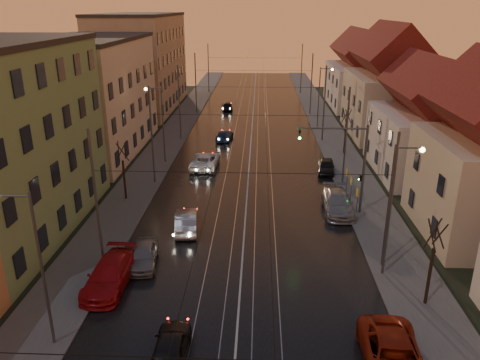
# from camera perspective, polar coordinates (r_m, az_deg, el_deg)

# --- Properties ---
(road) EXTENTS (16.00, 120.00, 0.04)m
(road) POSITION_cam_1_polar(r_m,az_deg,el_deg) (58.14, 1.37, 5.10)
(road) COLOR black
(road) RESTS_ON ground
(sidewalk_left) EXTENTS (4.00, 120.00, 0.15)m
(sidewalk_left) POSITION_cam_1_polar(r_m,az_deg,el_deg) (59.15, -8.40, 5.21)
(sidewalk_left) COLOR #4C4C4C
(sidewalk_left) RESTS_ON ground
(sidewalk_right) EXTENTS (4.00, 120.00, 0.15)m
(sidewalk_right) POSITION_cam_1_polar(r_m,az_deg,el_deg) (58.82, 11.20, 4.95)
(sidewalk_right) COLOR #4C4C4C
(sidewalk_right) RESTS_ON ground
(tram_rail_0) EXTENTS (0.06, 120.00, 0.03)m
(tram_rail_0) POSITION_cam_1_polar(r_m,az_deg,el_deg) (58.21, -0.80, 5.16)
(tram_rail_0) COLOR gray
(tram_rail_0) RESTS_ON road
(tram_rail_1) EXTENTS (0.06, 120.00, 0.03)m
(tram_rail_1) POSITION_cam_1_polar(r_m,az_deg,el_deg) (58.15, 0.61, 5.14)
(tram_rail_1) COLOR gray
(tram_rail_1) RESTS_ON road
(tram_rail_2) EXTENTS (0.06, 120.00, 0.03)m
(tram_rail_2) POSITION_cam_1_polar(r_m,az_deg,el_deg) (58.13, 2.14, 5.12)
(tram_rail_2) COLOR gray
(tram_rail_2) RESTS_ON road
(tram_rail_3) EXTENTS (0.06, 120.00, 0.03)m
(tram_rail_3) POSITION_cam_1_polar(r_m,az_deg,el_deg) (58.14, 3.55, 5.10)
(tram_rail_3) COLOR gray
(tram_rail_3) RESTS_ON road
(apartment_left_2) EXTENTS (10.00, 20.00, 12.00)m
(apartment_left_2) POSITION_cam_1_polar(r_m,az_deg,el_deg) (54.18, -17.81, 9.49)
(apartment_left_2) COLOR #C5B698
(apartment_left_2) RESTS_ON ground
(apartment_left_3) EXTENTS (10.00, 24.00, 14.00)m
(apartment_left_3) POSITION_cam_1_polar(r_m,az_deg,el_deg) (76.79, -11.87, 13.75)
(apartment_left_3) COLOR #917A5D
(apartment_left_3) RESTS_ON ground
(house_right_2) EXTENTS (9.18, 12.24, 9.20)m
(house_right_2) POSITION_cam_1_polar(r_m,az_deg,el_deg) (48.11, 21.93, 6.03)
(house_right_2) COLOR silver
(house_right_2) RESTS_ON ground
(house_right_3) EXTENTS (9.18, 14.28, 11.50)m
(house_right_3) POSITION_cam_1_polar(r_m,az_deg,el_deg) (61.95, 17.69, 10.59)
(house_right_3) COLOR #C4B897
(house_right_3) RESTS_ON ground
(house_right_4) EXTENTS (9.18, 16.32, 10.00)m
(house_right_4) POSITION_cam_1_polar(r_m,az_deg,el_deg) (79.39, 14.37, 12.34)
(house_right_4) COLOR silver
(house_right_4) RESTS_ON ground
(catenary_pole_l_1) EXTENTS (0.16, 0.16, 9.00)m
(catenary_pole_l_1) POSITION_cam_1_polar(r_m,az_deg,el_deg) (28.96, -17.10, -2.65)
(catenary_pole_l_1) COLOR #595B60
(catenary_pole_l_1) RESTS_ON ground
(catenary_pole_r_1) EXTENTS (0.16, 0.16, 9.00)m
(catenary_pole_r_1) POSITION_cam_1_polar(r_m,az_deg,el_deg) (28.38, 17.84, -3.21)
(catenary_pole_r_1) COLOR #595B60
(catenary_pole_r_1) RESTS_ON ground
(catenary_pole_l_2) EXTENTS (0.16, 0.16, 9.00)m
(catenary_pole_l_2) POSITION_cam_1_polar(r_m,az_deg,el_deg) (42.61, -10.70, 5.25)
(catenary_pole_l_2) COLOR #595B60
(catenary_pole_l_2) RESTS_ON ground
(catenary_pole_r_2) EXTENTS (0.16, 0.16, 9.00)m
(catenary_pole_r_2) POSITION_cam_1_polar(r_m,az_deg,el_deg) (42.22, 12.79, 4.96)
(catenary_pole_r_2) COLOR #595B60
(catenary_pole_r_2) RESTS_ON ground
(catenary_pole_l_3) EXTENTS (0.16, 0.16, 9.00)m
(catenary_pole_l_3) POSITION_cam_1_polar(r_m,az_deg,el_deg) (56.94, -7.41, 9.24)
(catenary_pole_l_3) COLOR #595B60
(catenary_pole_l_3) RESTS_ON ground
(catenary_pole_r_3) EXTENTS (0.16, 0.16, 9.00)m
(catenary_pole_r_3) POSITION_cam_1_polar(r_m,az_deg,el_deg) (56.65, 10.23, 9.03)
(catenary_pole_r_3) COLOR #595B60
(catenary_pole_r_3) RESTS_ON ground
(catenary_pole_l_4) EXTENTS (0.16, 0.16, 9.00)m
(catenary_pole_l_4) POSITION_cam_1_polar(r_m,az_deg,el_deg) (71.55, -5.42, 11.60)
(catenary_pole_l_4) COLOR #595B60
(catenary_pole_l_4) RESTS_ON ground
(catenary_pole_r_4) EXTENTS (0.16, 0.16, 9.00)m
(catenary_pole_r_4) POSITION_cam_1_polar(r_m,az_deg,el_deg) (71.31, 8.70, 11.43)
(catenary_pole_r_4) COLOR #595B60
(catenary_pole_r_4) RESTS_ON ground
(catenary_pole_l_5) EXTENTS (0.16, 0.16, 9.00)m
(catenary_pole_l_5) POSITION_cam_1_polar(r_m,az_deg,el_deg) (89.25, -3.87, 13.39)
(catenary_pole_l_5) COLOR #595B60
(catenary_pole_l_5) RESTS_ON ground
(catenary_pole_r_5) EXTENTS (0.16, 0.16, 9.00)m
(catenary_pole_r_5) POSITION_cam_1_polar(r_m,az_deg,el_deg) (89.06, 7.50, 13.25)
(catenary_pole_r_5) COLOR #595B60
(catenary_pole_r_5) RESTS_ON ground
(street_lamp_0) EXTENTS (1.75, 0.32, 8.00)m
(street_lamp_0) POSITION_cam_1_polar(r_m,az_deg,el_deg) (23.20, -23.91, -8.47)
(street_lamp_0) COLOR #595B60
(street_lamp_0) RESTS_ON ground
(street_lamp_1) EXTENTS (1.75, 0.32, 8.00)m
(street_lamp_1) POSITION_cam_1_polar(r_m,az_deg,el_deg) (29.26, 18.39, -1.74)
(street_lamp_1) COLOR #595B60
(street_lamp_1) RESTS_ON ground
(street_lamp_2) EXTENTS (1.75, 0.32, 8.00)m
(street_lamp_2) POSITION_cam_1_polar(r_m,az_deg,el_deg) (48.31, -9.77, 7.57)
(street_lamp_2) COLOR #595B60
(street_lamp_2) RESTS_ON ground
(street_lamp_3) EXTENTS (1.75, 0.32, 8.00)m
(street_lamp_3) POSITION_cam_1_polar(r_m,az_deg,el_deg) (63.47, 9.91, 10.61)
(street_lamp_3) COLOR #595B60
(street_lamp_3) RESTS_ON ground
(traffic_light_mast) EXTENTS (5.30, 0.32, 7.20)m
(traffic_light_mast) POSITION_cam_1_polar(r_m,az_deg,el_deg) (36.42, 13.43, 2.60)
(traffic_light_mast) COLOR #595B60
(traffic_light_mast) RESTS_ON ground
(bare_tree_0) EXTENTS (1.09, 1.09, 5.11)m
(bare_tree_0) POSITION_cam_1_polar(r_m,az_deg,el_deg) (39.90, -13.98, 0.92)
(bare_tree_0) COLOR black
(bare_tree_0) RESTS_ON ground
(bare_tree_1) EXTENTS (1.09, 1.09, 5.11)m
(bare_tree_1) POSITION_cam_1_polar(r_m,az_deg,el_deg) (27.19, 22.26, -9.63)
(bare_tree_1) COLOR black
(bare_tree_1) RESTS_ON ground
(bare_tree_2) EXTENTS (1.09, 1.09, 5.11)m
(bare_tree_2) POSITION_cam_1_polar(r_m,az_deg,el_deg) (52.56, 12.74, 5.71)
(bare_tree_2) COLOR black
(bare_tree_2) RESTS_ON ground
(driving_car_0) EXTENTS (1.73, 4.07, 1.37)m
(driving_car_0) POSITION_cam_1_polar(r_m,az_deg,el_deg) (23.09, -8.43, -19.46)
(driving_car_0) COLOR black
(driving_car_0) RESTS_ON ground
(driving_car_1) EXTENTS (2.09, 4.57, 1.45)m
(driving_car_1) POSITION_cam_1_polar(r_m,az_deg,el_deg) (34.37, -6.58, -5.00)
(driving_car_1) COLOR #9D9DA2
(driving_car_1) RESTS_ON ground
(driving_car_2) EXTENTS (2.73, 5.55, 1.52)m
(driving_car_2) POSITION_cam_1_polar(r_m,az_deg,el_deg) (47.38, -4.27, 2.38)
(driving_car_2) COLOR white
(driving_car_2) RESTS_ON ground
(driving_car_3) EXTENTS (2.12, 4.37, 1.23)m
(driving_car_3) POSITION_cam_1_polar(r_m,az_deg,el_deg) (57.26, -1.90, 5.47)
(driving_car_3) COLOR navy
(driving_car_3) RESTS_ON ground
(driving_car_4) EXTENTS (2.03, 4.08, 1.33)m
(driving_car_4) POSITION_cam_1_polar(r_m,az_deg,el_deg) (74.30, -1.57, 9.00)
(driving_car_4) COLOR black
(driving_car_4) RESTS_ON ground
(parked_left_2) EXTENTS (2.32, 5.41, 1.55)m
(parked_left_2) POSITION_cam_1_polar(r_m,az_deg,el_deg) (28.70, -15.62, -11.06)
(parked_left_2) COLOR #A81015
(parked_left_2) RESTS_ON ground
(parked_left_3) EXTENTS (2.08, 4.18, 1.37)m
(parked_left_3) POSITION_cam_1_polar(r_m,az_deg,el_deg) (30.45, -11.66, -8.95)
(parked_left_3) COLOR gray
(parked_left_3) RESTS_ON ground
(parked_right_0) EXTENTS (2.89, 5.80, 1.58)m
(parked_right_0) POSITION_cam_1_polar(r_m,az_deg,el_deg) (23.16, 18.26, -19.96)
(parked_right_0) COLOR #9E230F
(parked_right_0) RESTS_ON ground
(parked_right_1) EXTENTS (2.29, 5.48, 1.58)m
(parked_right_1) POSITION_cam_1_polar(r_m,az_deg,el_deg) (37.87, 11.86, -2.73)
(parked_right_1) COLOR #99989E
(parked_right_1) RESTS_ON ground
(parked_right_2) EXTENTS (2.01, 4.03, 1.32)m
(parked_right_2) POSITION_cam_1_polar(r_m,az_deg,el_deg) (46.62, 10.46, 1.65)
(parked_right_2) COLOR black
(parked_right_2) RESTS_ON ground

